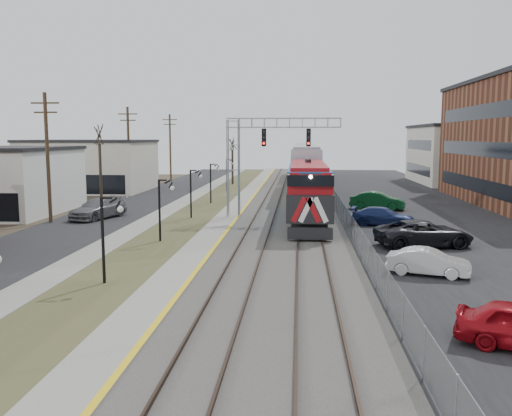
# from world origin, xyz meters

# --- Properties ---
(ground) EXTENTS (160.00, 160.00, 0.00)m
(ground) POSITION_xyz_m (0.00, 0.00, 0.00)
(ground) COLOR #473D2D
(ground) RESTS_ON ground
(street_west) EXTENTS (7.00, 120.00, 0.04)m
(street_west) POSITION_xyz_m (-11.50, 35.00, 0.02)
(street_west) COLOR black
(street_west) RESTS_ON ground
(sidewalk) EXTENTS (2.00, 120.00, 0.08)m
(sidewalk) POSITION_xyz_m (-7.00, 35.00, 0.04)
(sidewalk) COLOR gray
(sidewalk) RESTS_ON ground
(grass_median) EXTENTS (4.00, 120.00, 0.06)m
(grass_median) POSITION_xyz_m (-4.00, 35.00, 0.03)
(grass_median) COLOR #3E4625
(grass_median) RESTS_ON ground
(platform) EXTENTS (2.00, 120.00, 0.24)m
(platform) POSITION_xyz_m (-1.00, 35.00, 0.12)
(platform) COLOR gray
(platform) RESTS_ON ground
(ballast_bed) EXTENTS (8.00, 120.00, 0.20)m
(ballast_bed) POSITION_xyz_m (4.00, 35.00, 0.10)
(ballast_bed) COLOR #595651
(ballast_bed) RESTS_ON ground
(parking_lot) EXTENTS (16.00, 120.00, 0.04)m
(parking_lot) POSITION_xyz_m (16.00, 35.00, 0.02)
(parking_lot) COLOR black
(parking_lot) RESTS_ON ground
(platform_edge) EXTENTS (0.24, 120.00, 0.01)m
(platform_edge) POSITION_xyz_m (-0.12, 35.00, 0.24)
(platform_edge) COLOR gold
(platform_edge) RESTS_ON platform
(track_near) EXTENTS (1.58, 120.00, 0.15)m
(track_near) POSITION_xyz_m (2.00, 35.00, 0.28)
(track_near) COLOR #2D2119
(track_near) RESTS_ON ballast_bed
(track_far) EXTENTS (1.58, 120.00, 0.15)m
(track_far) POSITION_xyz_m (5.50, 35.00, 0.28)
(track_far) COLOR #2D2119
(track_far) RESTS_ON ballast_bed
(train) EXTENTS (3.00, 63.05, 5.33)m
(train) POSITION_xyz_m (5.50, 50.81, 2.88)
(train) COLOR #125594
(train) RESTS_ON ground
(signal_gantry) EXTENTS (9.00, 1.07, 8.15)m
(signal_gantry) POSITION_xyz_m (1.22, 27.99, 5.59)
(signal_gantry) COLOR gray
(signal_gantry) RESTS_ON ground
(lampposts) EXTENTS (0.14, 62.14, 4.00)m
(lampposts) POSITION_xyz_m (-4.00, 18.29, 2.00)
(lampposts) COLOR black
(lampposts) RESTS_ON ground
(utility_poles) EXTENTS (0.28, 80.28, 10.00)m
(utility_poles) POSITION_xyz_m (-14.50, 25.00, 5.00)
(utility_poles) COLOR #4C3823
(utility_poles) RESTS_ON ground
(fence) EXTENTS (0.04, 120.00, 1.60)m
(fence) POSITION_xyz_m (8.20, 35.00, 0.80)
(fence) COLOR gray
(fence) RESTS_ON ground
(bare_trees) EXTENTS (12.30, 42.30, 5.95)m
(bare_trees) POSITION_xyz_m (-12.66, 38.91, 2.70)
(bare_trees) COLOR #382D23
(bare_trees) RESTS_ON ground
(car_lot_b) EXTENTS (4.12, 2.51, 1.28)m
(car_lot_b) POSITION_xyz_m (11.02, 10.68, 0.64)
(car_lot_b) COLOR silver
(car_lot_b) RESTS_ON ground
(car_lot_c) EXTENTS (6.29, 3.94, 1.62)m
(car_lot_c) POSITION_xyz_m (12.36, 17.61, 0.81)
(car_lot_c) COLOR black
(car_lot_c) RESTS_ON ground
(car_lot_d) EXTENTS (5.04, 2.98, 1.37)m
(car_lot_d) POSITION_xyz_m (11.12, 25.50, 0.68)
(car_lot_d) COLOR navy
(car_lot_d) RESTS_ON ground
(car_lot_e) EXTENTS (4.51, 2.10, 1.50)m
(car_lot_e) POSITION_xyz_m (11.93, 35.28, 0.75)
(car_lot_e) COLOR slate
(car_lot_e) RESTS_ON ground
(car_lot_f) EXTENTS (5.19, 2.91, 1.62)m
(car_lot_f) POSITION_xyz_m (11.98, 34.57, 0.81)
(car_lot_f) COLOR #0C3E1B
(car_lot_f) RESTS_ON ground
(car_street_b) EXTENTS (3.98, 6.08, 1.64)m
(car_street_b) POSITION_xyz_m (-11.53, 27.27, 0.82)
(car_street_b) COLOR slate
(car_street_b) RESTS_ON ground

